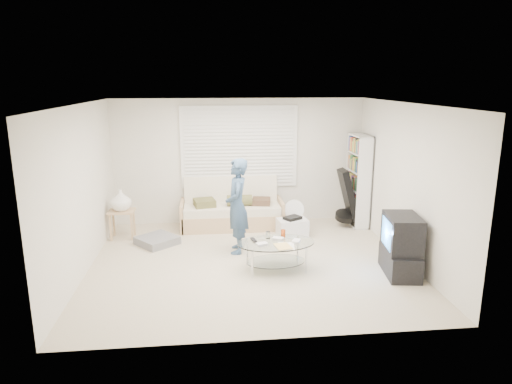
{
  "coord_description": "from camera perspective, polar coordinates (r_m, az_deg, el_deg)",
  "views": [
    {
      "loc": [
        -0.62,
        -6.79,
        2.83
      ],
      "look_at": [
        0.13,
        0.3,
        1.09
      ],
      "focal_mm": 32.0,
      "sensor_mm": 36.0,
      "label": 1
    }
  ],
  "objects": [
    {
      "name": "futon_sofa",
      "position": [
        9.03,
        -3.04,
        -2.41
      ],
      "size": [
        1.99,
        0.8,
        0.97
      ],
      "color": "tan",
      "rests_on": "ground"
    },
    {
      "name": "storage_bin",
      "position": [
        8.56,
        4.56,
        -4.4
      ],
      "size": [
        0.59,
        0.45,
        0.38
      ],
      "color": "white",
      "rests_on": "ground"
    },
    {
      "name": "side_table",
      "position": [
        8.64,
        -16.53,
        -1.23
      ],
      "size": [
        0.47,
        0.37,
        0.92
      ],
      "color": "tan",
      "rests_on": "ground"
    },
    {
      "name": "tv_unit",
      "position": [
        7.15,
        17.67,
        -6.44
      ],
      "size": [
        0.55,
        0.89,
        0.91
      ],
      "color": "black",
      "rests_on": "ground"
    },
    {
      "name": "guitar_case",
      "position": [
        9.16,
        11.43,
        -1.21
      ],
      "size": [
        0.46,
        0.43,
        1.13
      ],
      "color": "black",
      "rests_on": "ground"
    },
    {
      "name": "window_blinds",
      "position": [
        9.11,
        -2.1,
        5.66
      ],
      "size": [
        2.32,
        0.08,
        1.62
      ],
      "color": "silver",
      "rests_on": "ground"
    },
    {
      "name": "bookshelf",
      "position": [
        9.26,
        12.62,
        1.42
      ],
      "size": [
        0.29,
        0.76,
        1.81
      ],
      "color": "white",
      "rests_on": "ground"
    },
    {
      "name": "coffee_table",
      "position": [
        7.01,
        2.56,
        -6.94
      ],
      "size": [
        1.24,
        0.85,
        0.56
      ],
      "color": "silver",
      "rests_on": "ground"
    },
    {
      "name": "ground",
      "position": [
        7.39,
        -0.77,
        -8.79
      ],
      "size": [
        5.0,
        5.0,
        0.0
      ],
      "primitive_type": "plane",
      "color": "tan",
      "rests_on": "ground"
    },
    {
      "name": "room_shell",
      "position": [
        7.4,
        -1.16,
        4.4
      ],
      "size": [
        5.02,
        4.52,
        2.51
      ],
      "color": "silver",
      "rests_on": "ground"
    },
    {
      "name": "standing_person",
      "position": [
        7.59,
        -2.39,
        -1.77
      ],
      "size": [
        0.41,
        0.6,
        1.6
      ],
      "primitive_type": "imported",
      "rotation": [
        0.0,
        0.0,
        -1.62
      ],
      "color": "navy",
      "rests_on": "ground"
    },
    {
      "name": "grey_floor_pillow",
      "position": [
        8.34,
        -12.25,
        -5.94
      ],
      "size": [
        0.85,
        0.85,
        0.14
      ],
      "primitive_type": "cube",
      "rotation": [
        0.0,
        0.0,
        0.71
      ],
      "color": "slate",
      "rests_on": "ground"
    },
    {
      "name": "floor_fan",
      "position": [
        8.8,
        4.74,
        -2.58
      ],
      "size": [
        0.38,
        0.25,
        0.62
      ],
      "color": "white",
      "rests_on": "ground"
    }
  ]
}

